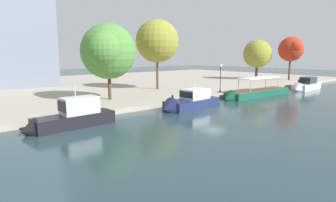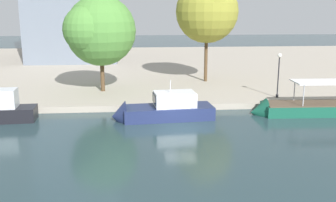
{
  "view_description": "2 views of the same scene",
  "coord_description": "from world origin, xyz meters",
  "px_view_note": "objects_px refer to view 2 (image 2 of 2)",
  "views": [
    {
      "loc": [
        -25.74,
        -21.78,
        6.62
      ],
      "look_at": [
        -3.81,
        4.01,
        1.06
      ],
      "focal_mm": 30.04,
      "sensor_mm": 36.0,
      "label": 1
    },
    {
      "loc": [
        -3.53,
        -30.34,
        9.47
      ],
      "look_at": [
        -0.9,
        1.32,
        1.95
      ],
      "focal_mm": 42.35,
      "sensor_mm": 36.0,
      "label": 2
    }
  ],
  "objects_px": {
    "tree_0": "(100,31)",
    "tree_3": "(209,9)",
    "mooring_bollard_0": "(3,103)",
    "mooring_bollard_2": "(159,100)",
    "lamp_post": "(279,69)",
    "tour_boat_3": "(328,110)",
    "motor_yacht_2": "(161,111)"
  },
  "relations": [
    {
      "from": "tree_0",
      "to": "tree_3",
      "type": "distance_m",
      "value": 13.66
    },
    {
      "from": "mooring_bollard_0",
      "to": "tree_0",
      "type": "height_order",
      "value": "tree_0"
    },
    {
      "from": "mooring_bollard_2",
      "to": "lamp_post",
      "type": "bearing_deg",
      "value": 8.82
    },
    {
      "from": "tour_boat_3",
      "to": "mooring_bollard_0",
      "type": "bearing_deg",
      "value": -2.97
    },
    {
      "from": "lamp_post",
      "to": "tree_0",
      "type": "bearing_deg",
      "value": 165.83
    },
    {
      "from": "tour_boat_3",
      "to": "tree_0",
      "type": "bearing_deg",
      "value": -20.95
    },
    {
      "from": "motor_yacht_2",
      "to": "tour_boat_3",
      "type": "height_order",
      "value": "motor_yacht_2"
    },
    {
      "from": "lamp_post",
      "to": "tour_boat_3",
      "type": "bearing_deg",
      "value": -54.64
    },
    {
      "from": "tour_boat_3",
      "to": "tree_0",
      "type": "xyz_separation_m",
      "value": [
        -21.16,
        9.05,
        6.66
      ]
    },
    {
      "from": "mooring_bollard_2",
      "to": "lamp_post",
      "type": "height_order",
      "value": "lamp_post"
    },
    {
      "from": "motor_yacht_2",
      "to": "mooring_bollard_2",
      "type": "relative_size",
      "value": 10.98
    },
    {
      "from": "motor_yacht_2",
      "to": "tree_3",
      "type": "xyz_separation_m",
      "value": [
        6.69,
        14.51,
        8.6
      ]
    },
    {
      "from": "lamp_post",
      "to": "motor_yacht_2",
      "type": "bearing_deg",
      "value": -157.74
    },
    {
      "from": "mooring_bollard_2",
      "to": "tour_boat_3",
      "type": "bearing_deg",
      "value": -9.71
    },
    {
      "from": "tour_boat_3",
      "to": "tree_3",
      "type": "bearing_deg",
      "value": -56.16
    },
    {
      "from": "mooring_bollard_2",
      "to": "tree_0",
      "type": "xyz_separation_m",
      "value": [
        -5.79,
        6.42,
        5.99
      ]
    },
    {
      "from": "mooring_bollard_0",
      "to": "tree_0",
      "type": "distance_m",
      "value": 12.23
    },
    {
      "from": "lamp_post",
      "to": "tree_3",
      "type": "distance_m",
      "value": 12.41
    },
    {
      "from": "tour_boat_3",
      "to": "tree_0",
      "type": "distance_m",
      "value": 23.96
    },
    {
      "from": "tour_boat_3",
      "to": "mooring_bollard_0",
      "type": "relative_size",
      "value": 22.73
    },
    {
      "from": "lamp_post",
      "to": "tree_0",
      "type": "xyz_separation_m",
      "value": [
        -17.95,
        4.53,
        3.48
      ]
    },
    {
      "from": "mooring_bollard_0",
      "to": "tree_3",
      "type": "height_order",
      "value": "tree_3"
    },
    {
      "from": "mooring_bollard_0",
      "to": "mooring_bollard_2",
      "type": "height_order",
      "value": "mooring_bollard_2"
    },
    {
      "from": "tree_0",
      "to": "tree_3",
      "type": "bearing_deg",
      "value": 21.83
    },
    {
      "from": "tour_boat_3",
      "to": "mooring_bollard_2",
      "type": "height_order",
      "value": "tour_boat_3"
    },
    {
      "from": "lamp_post",
      "to": "tree_3",
      "type": "bearing_deg",
      "value": 119.74
    },
    {
      "from": "tour_boat_3",
      "to": "tree_3",
      "type": "relative_size",
      "value": 1.24
    },
    {
      "from": "motor_yacht_2",
      "to": "mooring_bollard_2",
      "type": "bearing_deg",
      "value": -94.51
    },
    {
      "from": "mooring_bollard_0",
      "to": "tree_3",
      "type": "relative_size",
      "value": 0.05
    },
    {
      "from": "motor_yacht_2",
      "to": "tree_0",
      "type": "height_order",
      "value": "tree_0"
    },
    {
      "from": "mooring_bollard_0",
      "to": "tree_3",
      "type": "distance_m",
      "value": 25.3
    },
    {
      "from": "lamp_post",
      "to": "mooring_bollard_2",
      "type": "bearing_deg",
      "value": -171.18
    }
  ]
}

